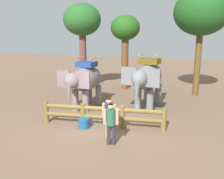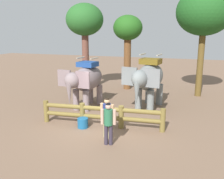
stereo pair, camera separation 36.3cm
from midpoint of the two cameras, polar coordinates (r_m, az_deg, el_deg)
The scene contains 10 objects.
ground_plane at distance 11.65m, azimuth -3.14°, elevation -8.45°, with size 60.00×60.00×0.00m, color brown.
log_fence at distance 11.46m, azimuth -3.14°, elevation -5.60°, with size 5.74×0.75×1.05m.
elephant_near_left at distance 14.01m, azimuth -6.91°, elevation 2.11°, with size 1.90×3.38×2.87m.
elephant_center at distance 13.94m, azimuth 7.46°, elevation 2.53°, with size 2.08×3.64×3.07m.
tourist_woman_in_black at distance 10.15m, azimuth -1.71°, elevation -5.81°, with size 0.60×0.38×1.72m.
tourist_man_in_blue at distance 9.55m, azimuth -1.33°, elevation -7.16°, with size 0.59×0.39×1.69m.
tree_far_left at distance 18.46m, azimuth 2.46°, elevation 13.04°, with size 2.11×2.11×5.40m.
tree_back_center at distance 18.25m, azimuth -7.42°, elevation 15.04°, with size 2.64×2.64×6.18m.
tree_far_right at distance 17.44m, azimuth 19.21°, elevation 16.24°, with size 3.52×3.52×6.97m.
feed_bucket at distance 11.50m, azimuth -7.37°, elevation -7.65°, with size 0.49×0.49×0.45m.
Camera 1 is at (3.52, -10.21, 4.34)m, focal length 39.98 mm.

